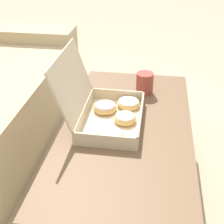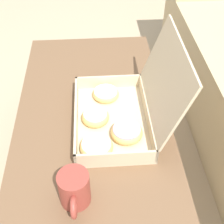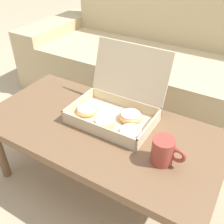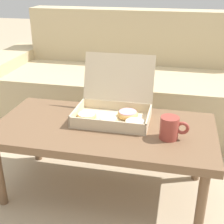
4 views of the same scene
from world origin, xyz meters
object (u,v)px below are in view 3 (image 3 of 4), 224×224
Objects in this scene: pastry_box at (117,109)px; coffee_mug at (164,151)px; couch at (170,70)px; coffee_table at (100,134)px.

coffee_mug is (0.29, -0.15, -0.00)m from pastry_box.
coffee_table is (0.00, -0.94, 0.07)m from couch.
couch is 0.94m from coffee_table.
coffee_mug is at bearing -27.29° from pastry_box.
coffee_mug is at bearing -9.57° from coffee_table.
couch is at bearing 90.00° from coffee_table.
coffee_table is at bearing -90.00° from couch.
couch is at bearing 92.63° from pastry_box.
couch is 1.06m from coffee_mug.
pastry_box reaches higher than coffee_table.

